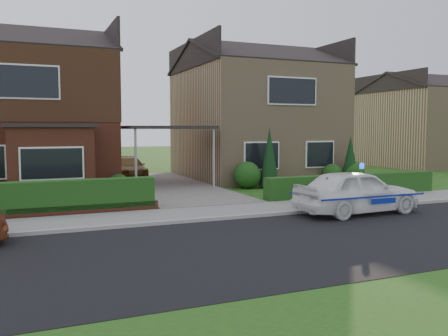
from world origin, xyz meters
TOP-DOWN VIEW (x-y plane):
  - ground at (0.00, 0.00)m, footprint 120.00×120.00m
  - road at (0.00, 0.00)m, footprint 60.00×6.00m
  - kerb at (0.00, 3.05)m, footprint 60.00×0.16m
  - sidewalk at (0.00, 4.10)m, footprint 60.00×2.00m
  - driveway at (0.00, 11.00)m, footprint 3.80×12.00m
  - house_left at (-5.78, 13.90)m, footprint 7.50×9.53m
  - house_right at (5.80, 13.99)m, footprint 7.50×8.06m
  - carport_link at (0.00, 10.95)m, footprint 3.80×3.00m
  - dwarf_wall at (-5.80, 5.30)m, footprint 7.70×0.25m
  - hedge_left at (-5.80, 5.45)m, footprint 7.50×0.55m
  - hedge_right at (5.80, 5.35)m, footprint 7.50×0.55m
  - shrub_left_mid at (-4.00, 9.30)m, footprint 1.32×1.32m
  - shrub_left_near at (-2.40, 9.60)m, footprint 0.84×0.84m
  - shrub_right_near at (3.20, 9.40)m, footprint 1.20×1.20m
  - shrub_right_mid at (7.80, 9.50)m, footprint 0.96×0.96m
  - shrub_right_far at (8.80, 9.20)m, footprint 1.08×1.08m
  - conifer_a at (4.20, 9.20)m, footprint 0.90×0.90m
  - conifer_b at (8.60, 9.20)m, footprint 0.90×0.90m
  - neighbour_right at (20.00, 16.00)m, footprint 6.50×7.00m
  - police_car at (3.62, 2.40)m, footprint 3.73×4.13m
  - driveway_car at (-1.00, 14.50)m, footprint 1.75×3.81m

SIDE VIEW (x-z plane):
  - ground at x=0.00m, z-range 0.00..0.00m
  - road at x=0.00m, z-range -0.01..0.01m
  - hedge_left at x=-5.80m, z-range -0.45..0.45m
  - hedge_right at x=5.80m, z-range -0.40..0.40m
  - sidewalk at x=0.00m, z-range 0.00..0.10m
  - kerb at x=0.00m, z-range 0.00..0.12m
  - driveway at x=0.00m, z-range 0.00..0.12m
  - dwarf_wall at x=-5.80m, z-range 0.00..0.36m
  - shrub_left_near at x=-2.40m, z-range 0.00..0.84m
  - shrub_right_mid at x=7.80m, z-range 0.00..0.96m
  - shrub_right_far at x=8.80m, z-range 0.00..1.08m
  - shrub_right_near at x=3.20m, z-range 0.00..1.20m
  - driveway_car at x=-1.00m, z-range 0.12..1.20m
  - shrub_left_mid at x=-4.00m, z-range 0.00..1.32m
  - police_car at x=3.62m, z-range -0.08..1.46m
  - conifer_b at x=8.60m, z-range 0.00..2.20m
  - conifer_a at x=4.20m, z-range 0.00..2.60m
  - neighbour_right at x=20.00m, z-range 0.00..5.20m
  - carport_link at x=0.00m, z-range 1.27..4.04m
  - house_right at x=5.80m, z-range 0.04..7.29m
  - house_left at x=-5.78m, z-range 0.19..7.44m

